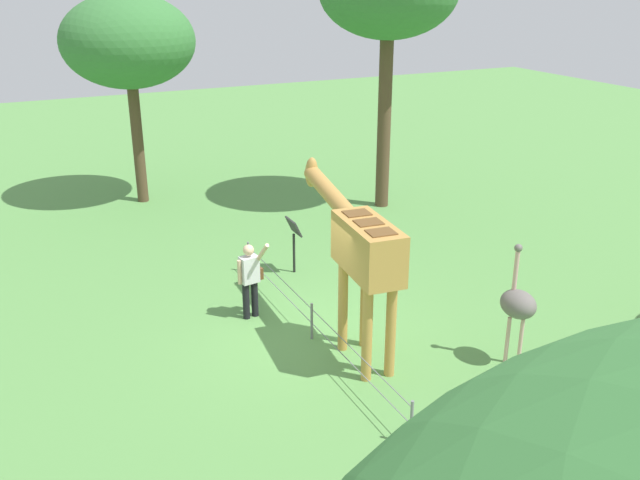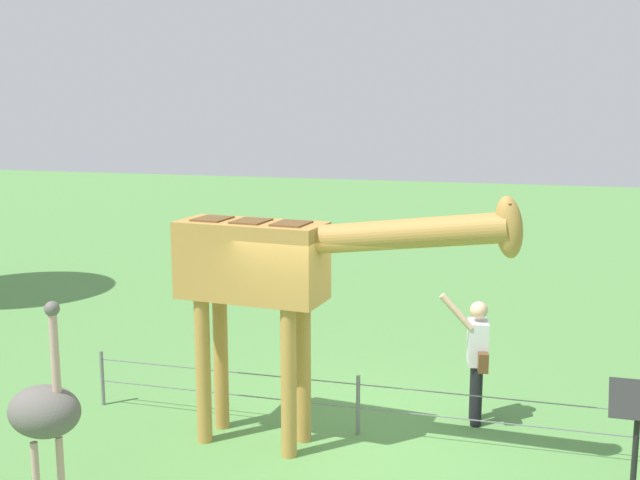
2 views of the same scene
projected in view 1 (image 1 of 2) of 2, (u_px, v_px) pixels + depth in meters
The scene contains 7 objects.
ground_plane at pixel (320, 337), 13.37m from camera, with size 60.00×60.00×0.00m, color #568E47.
giraffe at pixel (360, 247), 12.07m from camera, with size 3.95×0.87×3.11m.
visitor at pixel (250, 276), 13.81m from camera, with size 0.63×0.57×1.72m.
ostrich at pixel (518, 304), 12.05m from camera, with size 0.70×0.56×2.25m.
tree_northeast at pixel (128, 42), 19.53m from camera, with size 3.77×3.77×6.05m.
info_sign at pixel (294, 234), 15.89m from camera, with size 0.56×0.21×1.32m.
wire_fence at pixel (312, 320), 13.15m from camera, with size 7.05×0.05×0.75m.
Camera 1 is at (-10.62, 5.07, 6.60)m, focal length 38.91 mm.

